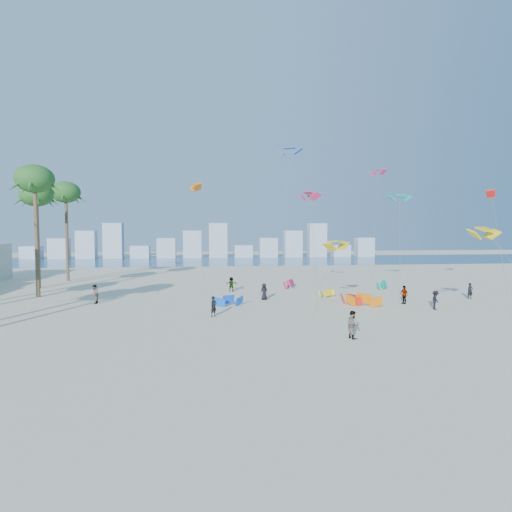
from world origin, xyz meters
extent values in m
plane|color=beige|center=(0.00, 0.00, 0.00)|extent=(220.00, 220.00, 0.00)
plane|color=navy|center=(0.00, 72.00, 0.01)|extent=(220.00, 220.00, 0.00)
imported|color=black|center=(-0.99, 11.00, 0.82)|extent=(0.70, 0.69, 1.63)
imported|color=gray|center=(7.69, 3.14, 0.89)|extent=(0.88, 1.02, 1.79)
imported|color=black|center=(4.10, 18.52, 0.81)|extent=(0.89, 0.68, 1.63)
imported|color=gray|center=(16.76, 14.76, 0.86)|extent=(0.69, 1.09, 1.73)
imported|color=black|center=(18.15, 11.72, 0.83)|extent=(1.20, 1.18, 1.65)
imported|color=gray|center=(1.24, 24.65, 0.81)|extent=(1.58, 1.01, 1.63)
imported|color=black|center=(24.57, 16.62, 0.80)|extent=(0.61, 0.42, 1.60)
imported|color=gray|center=(-11.92, 18.16, 0.89)|extent=(0.68, 0.87, 1.79)
cylinder|color=#595959|center=(8.27, 11.65, 2.95)|extent=(2.94, 3.30, 5.91)
cylinder|color=#595959|center=(8.57, 16.73, 5.28)|extent=(0.61, 5.47, 10.56)
cylinder|color=#595959|center=(18.23, 18.97, 5.28)|extent=(0.79, 2.32, 10.57)
cylinder|color=#595959|center=(-2.19, 25.89, 6.15)|extent=(1.24, 5.99, 12.32)
cylinder|color=#595959|center=(12.14, 29.99, 5.84)|extent=(0.09, 4.14, 11.69)
cylinder|color=#595959|center=(9.09, 32.86, 9.00)|extent=(1.44, 4.65, 18.01)
cylinder|color=#595959|center=(29.12, 18.74, 5.54)|extent=(0.85, 2.28, 11.09)
cylinder|color=#595959|center=(23.15, 37.69, 7.89)|extent=(1.52, 2.08, 15.78)
cylinder|color=brown|center=(-18.71, 23.00, 6.03)|extent=(0.40, 0.40, 12.05)
ellipsoid|color=#1F5822|center=(-18.71, 23.00, 12.05)|extent=(3.80, 3.80, 2.85)
cylinder|color=brown|center=(-21.20, 30.00, 5.51)|extent=(0.40, 0.40, 11.03)
ellipsoid|color=#1F5822|center=(-21.20, 30.00, 11.03)|extent=(3.80, 3.80, 2.85)
cylinder|color=brown|center=(-20.07, 37.00, 5.94)|extent=(0.40, 0.40, 11.89)
ellipsoid|color=#1F5822|center=(-20.07, 37.00, 11.89)|extent=(3.80, 3.80, 2.85)
cube|color=#9EADBF|center=(-42.00, 82.00, 1.50)|extent=(4.40, 3.00, 3.00)
cube|color=#9EADBF|center=(-35.80, 82.00, 2.40)|extent=(4.40, 3.00, 4.80)
cube|color=#9EADBF|center=(-29.60, 82.00, 3.30)|extent=(4.40, 3.00, 6.60)
cube|color=#9EADBF|center=(-23.40, 82.00, 4.20)|extent=(4.40, 3.00, 8.40)
cube|color=#9EADBF|center=(-17.20, 82.00, 1.50)|extent=(4.40, 3.00, 3.00)
cube|color=#9EADBF|center=(-11.00, 82.00, 2.40)|extent=(4.40, 3.00, 4.80)
cube|color=#9EADBF|center=(-4.80, 82.00, 3.30)|extent=(4.40, 3.00, 6.60)
cube|color=#9EADBF|center=(1.40, 82.00, 4.20)|extent=(4.40, 3.00, 8.40)
cube|color=#9EADBF|center=(7.60, 82.00, 1.50)|extent=(4.40, 3.00, 3.00)
cube|color=#9EADBF|center=(13.80, 82.00, 2.40)|extent=(4.40, 3.00, 4.80)
cube|color=#9EADBF|center=(20.00, 82.00, 3.30)|extent=(4.40, 3.00, 6.60)
cube|color=#9EADBF|center=(26.20, 82.00, 4.20)|extent=(4.40, 3.00, 8.40)
cube|color=#9EADBF|center=(32.40, 82.00, 1.50)|extent=(4.40, 3.00, 3.00)
cube|color=#9EADBF|center=(38.60, 82.00, 2.40)|extent=(4.40, 3.00, 4.80)
camera|label=1|loc=(-1.57, -22.87, 6.96)|focal=30.01mm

